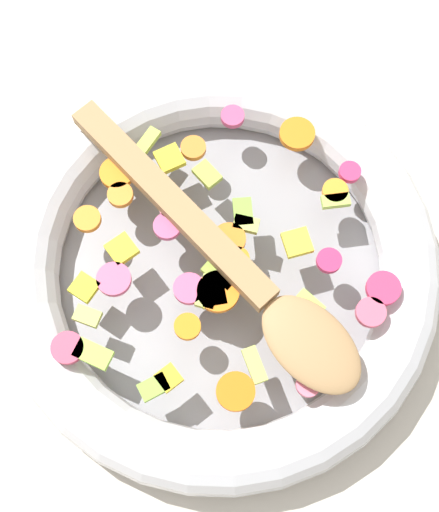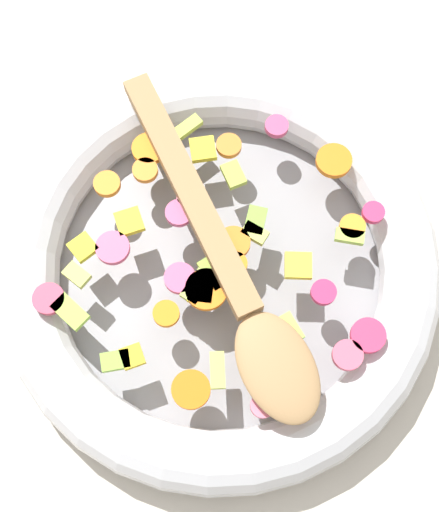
# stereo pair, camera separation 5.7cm
# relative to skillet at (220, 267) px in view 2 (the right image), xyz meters

# --- Properties ---
(ground_plane) EXTENTS (4.00, 4.00, 0.00)m
(ground_plane) POSITION_rel_skillet_xyz_m (0.00, 0.00, -0.02)
(ground_plane) COLOR beige
(skillet) EXTENTS (0.37, 0.37, 0.05)m
(skillet) POSITION_rel_skillet_xyz_m (0.00, 0.00, 0.00)
(skillet) COLOR gray
(skillet) RESTS_ON ground_plane
(chopped_vegetables) EXTENTS (0.26, 0.29, 0.01)m
(chopped_vegetables) POSITION_rel_skillet_xyz_m (0.00, -0.00, 0.03)
(chopped_vegetables) COLOR orange
(chopped_vegetables) RESTS_ON skillet
(wooden_spoon) EXTENTS (0.31, 0.13, 0.01)m
(wooden_spoon) POSITION_rel_skillet_xyz_m (0.02, 0.01, 0.04)
(wooden_spoon) COLOR #A87F51
(wooden_spoon) RESTS_ON chopped_vegetables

